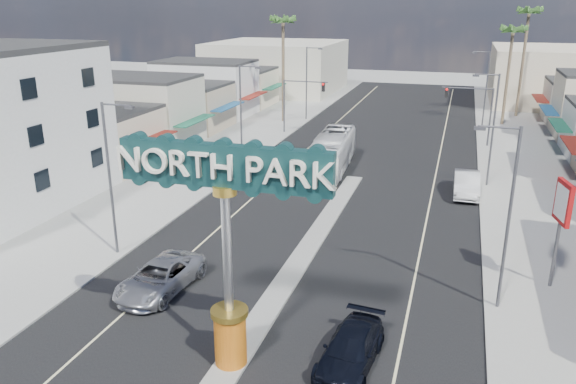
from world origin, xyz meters
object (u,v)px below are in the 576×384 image
Objects in this scene: streetlight_r_near at (506,211)px; city_bus at (332,152)px; car_parked_right at (467,184)px; traffic_signal_right at (473,105)px; gateway_sign at (226,232)px; palm_left_far at (283,26)px; suv_right at (350,350)px; suv_left at (160,277)px; traffic_signal_left at (300,96)px; bank_pylon_sign at (562,208)px; palm_right_far at (529,17)px; streetlight_l_near at (112,172)px; streetlight_r_far at (485,87)px; streetlight_r_mid at (491,125)px; streetlight_l_far at (308,80)px; streetlight_l_mid at (243,110)px; palm_right_mid at (513,35)px.

streetlight_r_near is 0.77× the size of city_bus.
traffic_signal_right is at bearing 88.01° from car_parked_right.
gateway_sign is 50.06m from palm_left_far.
suv_left is at bearing 168.22° from suv_right.
traffic_signal_right is 1.21× the size of suv_right.
city_bus is (6.69, -12.96, -2.66)m from traffic_signal_left.
palm_right_far is at bearing 75.76° from bank_pylon_sign.
gateway_sign reaches higher than streetlight_l_near.
traffic_signal_left is 10.14m from palm_left_far.
bank_pylon_sign is at bearing -74.64° from car_parked_right.
streetlight_r_far is at bearing 85.33° from car_parked_right.
bank_pylon_sign is (2.87, -16.98, -0.65)m from streetlight_r_mid.
suv_left is (-15.07, -37.23, -3.49)m from traffic_signal_right.
traffic_signal_left is 1.06× the size of suv_left.
traffic_signal_left is 0.67× the size of streetlight_l_far.
streetlight_l_far is at bearing 98.86° from traffic_signal_left.
streetlight_r_near is at bearing -61.92° from city_bus.
car_parked_right is (9.00, 25.36, -5.04)m from gateway_sign.
traffic_signal_right is at bearing 77.67° from gateway_sign.
suv_right is at bearing -100.05° from palm_right_far.
bank_pylon_sign is at bearing -35.59° from streetlight_l_mid.
palm_left_far is at bearing -175.12° from streetlight_r_far.
streetlight_r_far is at bearing 46.52° from streetlight_l_mid.
palm_right_mid is 30.53m from car_parked_right.
streetlight_r_near is at bearing 0.00° from streetlight_l_near.
bank_pylon_sign is at bearing -58.67° from streetlight_l_far.
traffic_signal_right is 0.52× the size of city_bus.
traffic_signal_right is 14.10m from palm_right_mid.
suv_left is 11.02m from suv_right.
palm_right_far is at bearing 65.45° from streetlight_r_far.
palm_right_far reaches higher than streetlight_r_mid.
streetlight_r_mid is at bearing 60.39° from car_parked_right.
palm_right_mid reaches higher than streetlight_r_mid.
streetlight_r_far is (0.00, 22.00, 0.00)m from streetlight_r_mid.
streetlight_l_mid is at bearing -133.48° from streetlight_r_far.
palm_left_far reaches higher than streetlight_r_far.
gateway_sign reaches higher than bank_pylon_sign.
streetlight_r_mid is at bearing 83.25° from suv_right.
suv_left is at bearing -174.21° from bank_pylon_sign.
palm_left_far is at bearing 120.36° from streetlight_r_near.
palm_right_mid is (23.43, 26.00, 5.54)m from streetlight_l_mid.
streetlight_l_far is at bearing 90.00° from streetlight_l_near.
traffic_signal_right is 17.00m from car_parked_right.
streetlight_l_near and streetlight_r_near have the same top height.
car_parked_right is 0.46× the size of city_bus.
streetlight_r_far is at bearing 90.00° from streetlight_r_mid.
streetlight_l_mid is at bearing -128.48° from palm_right_far.
traffic_signal_left is 1.00× the size of traffic_signal_right.
streetlight_l_near is at bearing -114.17° from city_bus.
car_parked_right is (19.43, -2.67, -4.18)m from streetlight_l_mid.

